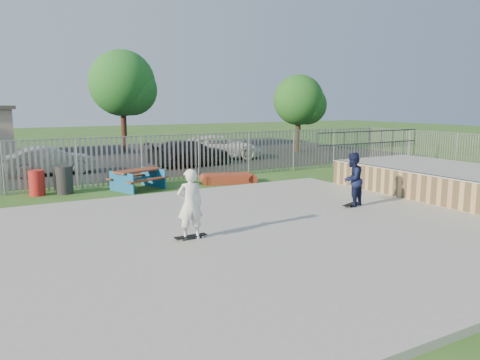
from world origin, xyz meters
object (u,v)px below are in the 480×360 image
tree_mid (122,83)px  tree_right (299,100)px  picnic_table (138,179)px  funbox (228,179)px  car_silver (51,161)px  skater_navy (352,180)px  car_white (220,147)px  trash_bin_red (37,183)px  car_dark (190,153)px  skater_white (190,204)px  trash_bin_grey (64,180)px

tree_mid → tree_right: 12.09m
picnic_table → funbox: 3.79m
car_silver → tree_mid: (6.05, 8.97, 3.99)m
funbox → tree_right: 13.85m
skater_navy → picnic_table: bearing=-75.7°
car_white → skater_navy: 14.43m
picnic_table → tree_mid: 15.67m
car_white → tree_right: tree_right is taller
car_silver → tree_mid: bearing=-35.9°
trash_bin_red → skater_navy: size_ratio=0.55×
car_dark → skater_navy: skater_navy is taller
tree_right → skater_navy: bearing=-121.2°
skater_white → funbox: bearing=-115.1°
funbox → skater_white: size_ratio=1.28×
funbox → skater_navy: bearing=-63.3°
trash_bin_grey → skater_navy: bearing=-45.3°
funbox → trash_bin_red: bearing=-170.5°
skater_navy → funbox: bearing=-101.7°
car_white → tree_right: (6.58, 1.04, 2.80)m
skater_navy → car_silver: bearing=-80.5°
car_white → skater_white: skater_white is taller
trash_bin_red → tree_mid: size_ratio=0.13×
picnic_table → car_silver: (-2.40, 5.65, 0.28)m
trash_bin_red → car_silver: (1.18, 4.98, 0.22)m
trash_bin_red → funbox: bearing=-8.8°
funbox → car_silver: car_silver is taller
trash_bin_red → skater_navy: (8.27, -7.56, 0.53)m
trash_bin_grey → trash_bin_red: bearing=171.6°
trash_bin_red → tree_mid: tree_mid is taller
car_white → car_dark: bearing=139.9°
picnic_table → skater_navy: size_ratio=1.35×
funbox → trash_bin_grey: trash_bin_grey is taller
trash_bin_red → car_dark: 9.39m
car_dark → trash_bin_red: bearing=111.4°
car_white → skater_navy: bearing=-175.7°
trash_bin_grey → funbox: bearing=-8.9°
funbox → car_white: bearing=83.6°
trash_bin_grey → skater_navy: size_ratio=0.61×
funbox → car_silver: size_ratio=0.54×
picnic_table → tree_right: bearing=9.6°
picnic_table → car_dark: size_ratio=0.48×
picnic_table → trash_bin_red: (-3.57, 0.67, 0.07)m
skater_white → picnic_table: bearing=-89.3°
skater_navy → skater_white: (-5.83, -0.79, 0.00)m
car_white → skater_white: 17.21m
trash_bin_grey → car_white: size_ratio=0.20×
funbox → tree_right: size_ratio=0.41×
trash_bin_red → skater_navy: skater_navy is taller
tree_mid → picnic_table: bearing=-104.0°
trash_bin_red → trash_bin_grey: trash_bin_grey is taller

